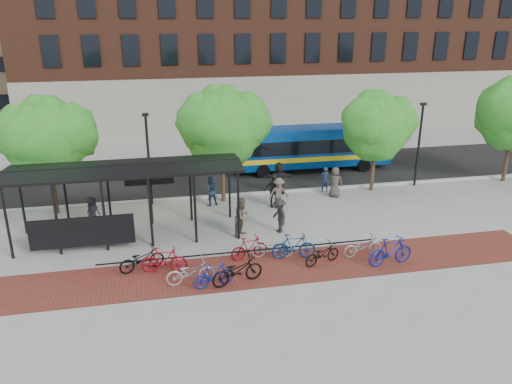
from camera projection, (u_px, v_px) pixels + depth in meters
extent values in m
plane|color=#9E9E99|center=(290.00, 219.00, 25.95)|extent=(160.00, 160.00, 0.00)
cube|color=black|center=(258.00, 173.00, 33.32)|extent=(160.00, 8.00, 0.01)
cube|color=#B7B7B2|center=(272.00, 192.00, 29.61)|extent=(160.00, 0.25, 0.12)
cube|color=maroon|center=(275.00, 268.00, 20.96)|extent=(24.00, 3.00, 0.01)
cube|color=black|center=(241.00, 261.00, 21.55)|extent=(12.00, 0.05, 0.95)
cube|color=brown|center=(321.00, 14.00, 48.40)|extent=(55.00, 14.00, 20.00)
cylinder|color=black|center=(7.00, 224.00, 21.22)|extent=(0.12, 0.12, 3.30)
cylinder|color=black|center=(22.00, 201.00, 23.71)|extent=(0.12, 0.12, 3.30)
cylinder|color=black|center=(57.00, 220.00, 21.60)|extent=(0.12, 0.12, 3.30)
cylinder|color=black|center=(66.00, 198.00, 24.09)|extent=(0.12, 0.12, 3.30)
cylinder|color=black|center=(104.00, 216.00, 21.98)|extent=(0.12, 0.12, 3.30)
cylinder|color=black|center=(109.00, 196.00, 24.47)|extent=(0.12, 0.12, 3.30)
cylinder|color=black|center=(151.00, 213.00, 22.36)|extent=(0.12, 0.12, 3.30)
cylinder|color=black|center=(150.00, 193.00, 24.85)|extent=(0.12, 0.12, 3.30)
cylinder|color=black|center=(195.00, 210.00, 22.74)|extent=(0.12, 0.12, 3.30)
cylinder|color=black|center=(190.00, 190.00, 25.22)|extent=(0.12, 0.12, 3.30)
cylinder|color=black|center=(238.00, 206.00, 23.12)|extent=(0.12, 0.12, 3.30)
cylinder|color=black|center=(230.00, 187.00, 25.60)|extent=(0.12, 0.12, 3.30)
cube|color=black|center=(82.00, 232.00, 21.97)|extent=(4.50, 0.08, 1.40)
cube|color=black|center=(125.00, 172.00, 22.16)|extent=(10.60, 1.65, 0.29)
cube|color=black|center=(126.00, 163.00, 23.45)|extent=(10.60, 1.65, 0.29)
cube|color=black|center=(127.00, 167.00, 24.23)|extent=(9.00, 0.10, 0.40)
cube|color=black|center=(149.00, 178.00, 24.68)|extent=(2.40, 0.12, 0.70)
cube|color=#FF7200|center=(149.00, 177.00, 24.76)|extent=(2.20, 0.02, 0.55)
cylinder|color=#382619|center=(54.00, 192.00, 26.31)|extent=(0.24, 0.24, 2.38)
sphere|color=#257820|center=(47.00, 140.00, 25.37)|extent=(4.00, 4.00, 4.00)
sphere|color=#257820|center=(67.00, 133.00, 25.64)|extent=(3.20, 3.20, 3.20)
sphere|color=#257820|center=(27.00, 135.00, 24.80)|extent=(3.00, 3.00, 3.00)
sphere|color=#257820|center=(48.00, 123.00, 25.48)|extent=(2.80, 2.80, 2.80)
cylinder|color=#382619|center=(223.00, 180.00, 27.99)|extent=(0.24, 0.24, 2.52)
sphere|color=#257820|center=(222.00, 128.00, 26.99)|extent=(4.20, 4.20, 4.20)
sphere|color=#257820|center=(240.00, 121.00, 27.28)|extent=(3.36, 3.36, 3.36)
sphere|color=#257820|center=(207.00, 123.00, 26.42)|extent=(3.15, 3.15, 3.15)
sphere|color=#257820|center=(222.00, 112.00, 27.11)|extent=(2.94, 2.94, 2.94)
cylinder|color=#382619|center=(373.00, 172.00, 29.74)|extent=(0.24, 0.24, 2.27)
sphere|color=#257820|center=(376.00, 128.00, 28.83)|extent=(3.80, 3.80, 3.80)
sphere|color=#257820|center=(390.00, 122.00, 29.10)|extent=(3.04, 3.04, 3.04)
sphere|color=#257820|center=(366.00, 123.00, 28.28)|extent=(2.85, 2.85, 2.85)
sphere|color=#257820|center=(376.00, 113.00, 28.95)|extent=(2.66, 2.66, 2.66)
cylinder|color=#382619|center=(506.00, 162.00, 31.41)|extent=(0.24, 0.24, 2.45)
sphere|color=#257820|center=(506.00, 110.00, 29.82)|extent=(3.30, 3.30, 3.30)
cylinder|color=black|center=(149.00, 161.00, 27.09)|extent=(0.14, 0.14, 5.00)
cube|color=black|center=(145.00, 115.00, 26.23)|extent=(0.35, 0.20, 0.15)
cylinder|color=black|center=(419.00, 146.00, 30.12)|extent=(0.14, 0.14, 5.00)
cube|color=black|center=(423.00, 104.00, 29.25)|extent=(0.35, 0.20, 0.15)
cube|color=#073B8F|center=(310.00, 146.00, 33.57)|extent=(10.84, 2.41, 2.48)
cube|color=black|center=(310.00, 143.00, 33.50)|extent=(10.62, 2.45, 0.90)
cube|color=yellow|center=(310.00, 155.00, 33.78)|extent=(10.73, 2.46, 0.32)
cube|color=#073B8F|center=(311.00, 128.00, 33.16)|extent=(10.62, 2.17, 0.16)
cylinder|color=black|center=(263.00, 171.00, 32.26)|extent=(0.87, 0.26, 0.87)
cylinder|color=black|center=(256.00, 161.00, 34.43)|extent=(0.87, 0.26, 0.87)
cylinder|color=black|center=(364.00, 165.00, 33.54)|extent=(0.87, 0.26, 0.87)
cylinder|color=black|center=(351.00, 156.00, 35.70)|extent=(0.87, 0.26, 0.87)
imported|color=black|center=(142.00, 259.00, 20.63)|extent=(2.02, 1.24, 1.00)
imported|color=maroon|center=(164.00, 260.00, 20.42)|extent=(1.95, 0.83, 1.14)
imported|color=#A3A2A5|center=(190.00, 272.00, 19.59)|extent=(1.99, 0.82, 1.02)
imported|color=navy|center=(214.00, 275.00, 19.39)|extent=(1.73, 0.84, 1.00)
imported|color=black|center=(237.00, 271.00, 19.59)|extent=(2.28, 1.30, 1.13)
imported|color=maroon|center=(249.00, 248.00, 21.59)|extent=(1.78, 0.84, 1.03)
imported|color=#A0A0A2|center=(272.00, 247.00, 21.72)|extent=(1.92, 0.98, 0.96)
imported|color=navy|center=(294.00, 246.00, 21.59)|extent=(1.99, 0.77, 1.16)
imported|color=black|center=(322.00, 254.00, 21.17)|extent=(1.86, 1.17, 0.92)
imported|color=#979799|center=(363.00, 246.00, 21.84)|extent=(1.84, 0.78, 0.94)
imported|color=navy|center=(390.00, 251.00, 21.04)|extent=(2.14, 0.83, 1.25)
imported|color=black|center=(92.00, 211.00, 24.90)|extent=(0.84, 0.89, 1.53)
imported|color=#1B2C41|center=(210.00, 191.00, 27.53)|extent=(0.92, 0.78, 1.69)
imported|color=brown|center=(279.00, 193.00, 27.05)|extent=(1.18, 0.75, 1.75)
imported|color=#252525|center=(274.00, 191.00, 27.29)|extent=(1.13, 0.54, 1.87)
imported|color=black|center=(279.00, 178.00, 29.19)|extent=(1.81, 0.60, 1.94)
imported|color=#443B37|center=(335.00, 182.00, 28.76)|extent=(1.04, 0.91, 1.78)
imported|color=navy|center=(325.00, 179.00, 29.63)|extent=(0.56, 0.37, 1.54)
imported|color=brown|center=(242.00, 217.00, 23.72)|extent=(1.17, 1.17, 1.91)
imported|color=black|center=(279.00, 216.00, 24.09)|extent=(0.85, 1.22, 1.73)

